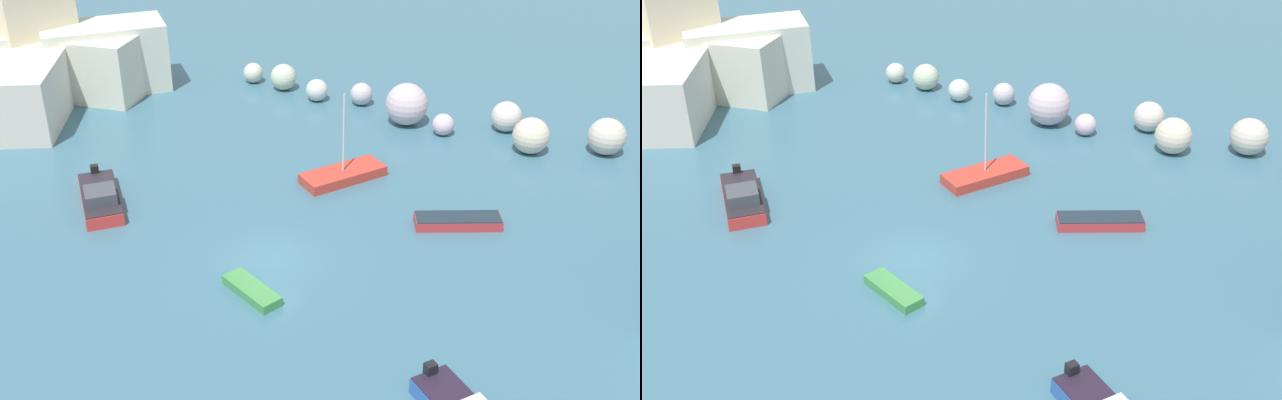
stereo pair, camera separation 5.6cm
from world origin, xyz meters
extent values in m
plane|color=#3A687D|center=(0.00, 0.00, 0.00)|extent=(160.00, 160.00, 0.00)
cube|color=beige|center=(-21.15, 11.27, 2.20)|extent=(5.49, 5.17, 4.41)
cube|color=beige|center=(-27.17, 10.14, 4.26)|extent=(7.06, 6.46, 8.52)
cube|color=beige|center=(-23.00, 5.12, 2.07)|extent=(9.21, 9.88, 4.15)
cube|color=silver|center=(-22.16, 12.40, 2.42)|extent=(8.44, 9.00, 4.83)
sphere|color=beige|center=(-14.00, 18.78, 0.73)|extent=(1.45, 1.45, 1.45)
sphere|color=beige|center=(-11.32, 18.74, 0.94)|extent=(1.87, 1.87, 1.87)
sphere|color=silver|center=(-8.18, 18.16, 0.77)|extent=(1.53, 1.53, 1.53)
sphere|color=#BCB6BA|center=(-5.17, 19.10, 0.77)|extent=(1.54, 1.54, 1.54)
sphere|color=beige|center=(-1.14, 17.72, 1.37)|extent=(2.74, 2.74, 2.74)
sphere|color=silver|center=(1.61, 17.38, 0.69)|extent=(1.39, 1.39, 1.39)
sphere|color=beige|center=(4.85, 20.01, 0.97)|extent=(1.94, 1.94, 1.94)
sphere|color=beige|center=(7.13, 17.69, 1.11)|extent=(2.21, 2.21, 2.21)
sphere|color=beige|center=(11.12, 19.85, 1.12)|extent=(2.25, 2.25, 2.25)
cube|color=black|center=(10.02, -4.15, 0.96)|extent=(0.54, 0.56, 0.50)
cube|color=red|center=(-10.80, -0.25, 0.35)|extent=(5.22, 4.81, 0.69)
cube|color=#272329|center=(-10.80, -0.25, 0.72)|extent=(5.11, 4.72, 0.06)
cube|color=#3F444C|center=(-10.09, -0.84, 1.06)|extent=(2.27, 2.26, 0.73)
cube|color=black|center=(-12.67, 1.33, 0.94)|extent=(0.56, 0.57, 0.50)
cube|color=#C43A2C|center=(-0.96, 8.89, 0.29)|extent=(3.97, 5.18, 0.58)
cylinder|color=silver|center=(-0.96, 8.89, 2.90)|extent=(0.10, 0.10, 4.64)
cube|color=#408E46|center=(0.79, -2.71, 0.22)|extent=(3.31, 2.00, 0.44)
cube|color=#BD3336|center=(6.59, 7.43, 0.26)|extent=(4.42, 3.36, 0.53)
cube|color=#1D2B37|center=(6.59, 7.43, 0.56)|extent=(4.34, 3.30, 0.06)
camera|label=1|loc=(17.60, -25.28, 21.02)|focal=43.41mm
camera|label=2|loc=(17.65, -25.25, 21.02)|focal=43.41mm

